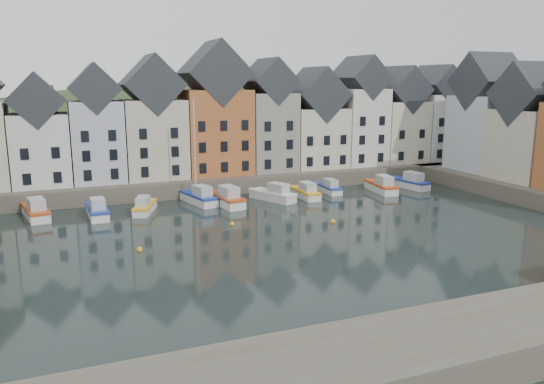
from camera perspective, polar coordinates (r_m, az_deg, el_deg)
ground at (r=48.54m, az=3.12°, el=-5.49°), size 260.00×260.00×0.00m
far_quay at (r=75.80m, az=-6.46°, el=1.58°), size 90.00×16.00×2.00m
near_wall at (r=25.95m, az=3.58°, el=-19.47°), size 50.00×6.00×2.00m
hillside at (r=105.05m, az=-10.03°, el=-6.27°), size 153.60×70.40×64.00m
far_terrace at (r=73.81m, az=-3.77°, el=7.52°), size 72.37×8.16×17.78m
right_terrace at (r=75.03m, az=26.30°, el=6.42°), size 8.30×24.25×16.36m
mooring_buoys at (r=51.84m, az=-3.40°, el=-4.18°), size 20.50×5.50×0.50m
boat_a at (r=62.17m, az=-24.05°, el=-1.91°), size 3.26×6.93×2.56m
boat_b at (r=60.32m, az=-18.26°, el=-1.91°), size 2.17×6.33×2.40m
boat_c at (r=60.96m, az=-13.55°, el=-1.57°), size 3.57×5.85×2.15m
boat_d at (r=64.08m, az=-7.81°, el=-0.53°), size 3.45×6.85×12.55m
boat_e at (r=62.85m, az=-4.97°, el=-0.72°), size 3.18×7.22×2.68m
boat_f at (r=65.18m, az=0.18°, el=-0.28°), size 4.53×6.68×2.47m
boat_g at (r=66.82m, az=3.58°, el=-0.04°), size 1.98×6.02×2.30m
boat_h at (r=70.21m, az=6.08°, el=0.44°), size 1.70×5.40×2.07m
boat_i at (r=71.69m, az=11.70°, el=0.61°), size 2.98×6.85×2.54m
boat_j at (r=75.23m, az=14.54°, el=0.99°), size 3.08×6.77×2.51m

